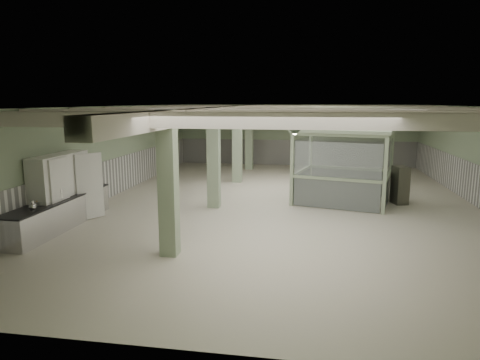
% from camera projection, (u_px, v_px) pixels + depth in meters
% --- Properties ---
extents(floor, '(20.00, 20.00, 0.00)m').
position_uv_depth(floor, '(285.00, 203.00, 16.16)').
color(floor, beige).
rests_on(floor, ground).
extents(ceiling, '(14.00, 20.00, 0.02)m').
position_uv_depth(ceiling, '(286.00, 107.00, 15.50)').
color(ceiling, silver).
rests_on(ceiling, wall_back).
extents(wall_back, '(14.00, 0.02, 3.60)m').
position_uv_depth(wall_back, '(295.00, 135.00, 25.54)').
color(wall_back, '#91A785').
rests_on(wall_back, floor).
extents(wall_front, '(14.00, 0.02, 3.60)m').
position_uv_depth(wall_front, '(245.00, 242.00, 6.13)').
color(wall_front, '#91A785').
rests_on(wall_front, floor).
extents(wall_left, '(0.02, 20.00, 3.60)m').
position_uv_depth(wall_left, '(109.00, 152.00, 16.95)').
color(wall_left, '#91A785').
rests_on(wall_left, floor).
extents(wainscot_left, '(0.05, 19.90, 1.50)m').
position_uv_depth(wainscot_left, '(111.00, 178.00, 17.13)').
color(wainscot_left, white).
rests_on(wainscot_left, floor).
extents(wainscot_back, '(13.90, 0.05, 1.50)m').
position_uv_depth(wainscot_back, '(295.00, 153.00, 25.70)').
color(wainscot_back, white).
rests_on(wainscot_back, floor).
extents(girder, '(0.45, 19.90, 0.40)m').
position_uv_depth(girder, '(219.00, 112.00, 15.94)').
color(girder, white).
rests_on(girder, ceiling).
extents(beam_a, '(13.90, 0.35, 0.32)m').
position_uv_depth(beam_a, '(264.00, 121.00, 8.26)').
color(beam_a, white).
rests_on(beam_a, ceiling).
extents(beam_b, '(13.90, 0.35, 0.32)m').
position_uv_depth(beam_b, '(275.00, 116.00, 10.69)').
color(beam_b, white).
rests_on(beam_b, ceiling).
extents(beam_c, '(13.90, 0.35, 0.32)m').
position_uv_depth(beam_c, '(282.00, 113.00, 13.11)').
color(beam_c, white).
rests_on(beam_c, ceiling).
extents(beam_d, '(13.90, 0.35, 0.32)m').
position_uv_depth(beam_d, '(286.00, 112.00, 15.54)').
color(beam_d, white).
rests_on(beam_d, ceiling).
extents(beam_e, '(13.90, 0.35, 0.32)m').
position_uv_depth(beam_e, '(290.00, 110.00, 17.96)').
color(beam_e, white).
rests_on(beam_e, ceiling).
extents(beam_f, '(13.90, 0.35, 0.32)m').
position_uv_depth(beam_f, '(292.00, 109.00, 20.39)').
color(beam_f, white).
rests_on(beam_f, ceiling).
extents(beam_g, '(13.90, 0.35, 0.32)m').
position_uv_depth(beam_g, '(294.00, 108.00, 22.82)').
color(beam_g, white).
rests_on(beam_g, ceiling).
extents(column_a, '(0.42, 0.42, 3.60)m').
position_uv_depth(column_a, '(168.00, 184.00, 10.41)').
color(column_a, '#93A787').
rests_on(column_a, floor).
extents(column_b, '(0.42, 0.42, 3.60)m').
position_uv_depth(column_b, '(214.00, 158.00, 15.26)').
color(column_b, '#93A787').
rests_on(column_b, floor).
extents(column_c, '(0.42, 0.42, 3.60)m').
position_uv_depth(column_c, '(237.00, 144.00, 20.11)').
color(column_c, '#93A787').
rests_on(column_c, floor).
extents(column_d, '(0.42, 0.42, 3.60)m').
position_uv_depth(column_d, '(249.00, 137.00, 23.99)').
color(column_d, '#93A787').
rests_on(column_d, floor).
extents(pendant_front, '(0.44, 0.44, 0.22)m').
position_uv_depth(pendant_front, '(295.00, 131.00, 10.67)').
color(pendant_front, '#2C3A2C').
rests_on(pendant_front, ceiling).
extents(pendant_mid, '(0.44, 0.44, 0.22)m').
position_uv_depth(pendant_mid, '(300.00, 121.00, 16.01)').
color(pendant_mid, '#2C3A2C').
rests_on(pendant_mid, ceiling).
extents(pendant_back, '(0.44, 0.44, 0.22)m').
position_uv_depth(pendant_back, '(303.00, 117.00, 20.86)').
color(pendant_back, '#2C3A2C').
rests_on(pendant_back, ceiling).
extents(prep_counter, '(0.83, 4.76, 0.91)m').
position_uv_depth(prep_counter, '(60.00, 213.00, 12.97)').
color(prep_counter, silver).
rests_on(prep_counter, floor).
extents(pitcher_near, '(0.20, 0.22, 0.27)m').
position_uv_depth(pitcher_near, '(32.00, 206.00, 11.40)').
color(pitcher_near, silver).
rests_on(pitcher_near, prep_counter).
extents(pitcher_far, '(0.26, 0.28, 0.28)m').
position_uv_depth(pitcher_far, '(83.00, 185.00, 14.28)').
color(pitcher_far, silver).
rests_on(pitcher_far, prep_counter).
extents(veg_colander, '(0.55, 0.55, 0.22)m').
position_uv_depth(veg_colander, '(96.00, 183.00, 14.84)').
color(veg_colander, '#3B3A3F').
rests_on(veg_colander, prep_counter).
extents(orange_bowl, '(0.33, 0.33, 0.10)m').
position_uv_depth(orange_bowl, '(41.00, 203.00, 12.06)').
color(orange_bowl, '#B2B2B7').
rests_on(orange_bowl, prep_counter).
extents(walkin_cooler, '(1.03, 2.43, 2.23)m').
position_uv_depth(walkin_cooler, '(61.00, 190.00, 13.13)').
color(walkin_cooler, white).
rests_on(walkin_cooler, floor).
extents(guard_booth, '(4.09, 3.69, 2.81)m').
position_uv_depth(guard_booth, '(344.00, 153.00, 16.04)').
color(guard_booth, '#9CAF8C').
rests_on(guard_booth, floor).
extents(filing_cabinet, '(0.61, 0.75, 1.42)m').
position_uv_depth(filing_cabinet, '(400.00, 185.00, 15.96)').
color(filing_cabinet, '#565648').
rests_on(filing_cabinet, floor).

